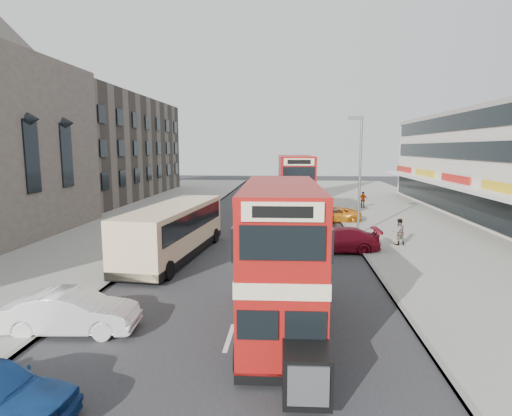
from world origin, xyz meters
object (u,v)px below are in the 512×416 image
at_px(bus_main, 281,257).
at_px(bus_second, 295,188).
at_px(street_lamp, 359,167).
at_px(pedestrian_near, 399,232).
at_px(pedestrian_far, 363,200).
at_px(cyclist, 316,216).
at_px(car_right_a, 337,240).
at_px(car_left_front, 72,312).
at_px(car_right_b, 334,215).
at_px(coach, 174,229).

xyz_separation_m(bus_main, bus_second, (0.74, 20.69, 0.26)).
bearing_deg(street_lamp, pedestrian_near, -56.43).
bearing_deg(pedestrian_far, cyclist, -125.62).
relative_size(bus_main, car_right_a, 1.75).
bearing_deg(car_left_front, pedestrian_near, -51.01).
bearing_deg(car_right_b, car_left_front, -22.12).
bearing_deg(cyclist, car_right_b, 40.70).
relative_size(pedestrian_near, pedestrian_far, 1.02).
xyz_separation_m(car_right_a, pedestrian_far, (4.47, 17.43, 0.24)).
xyz_separation_m(car_right_a, cyclist, (-0.67, 8.36, -0.01)).
xyz_separation_m(bus_second, car_left_front, (-7.54, -21.48, -2.05)).
height_order(pedestrian_near, cyclist, cyclist).
bearing_deg(bus_second, coach, 57.52).
bearing_deg(coach, cyclist, 56.37).
relative_size(street_lamp, pedestrian_near, 4.97).
bearing_deg(pedestrian_far, bus_main, -111.02).
relative_size(street_lamp, cyclist, 3.86).
bearing_deg(coach, bus_main, -49.55).
height_order(bus_main, coach, bus_main).
xyz_separation_m(car_right_b, cyclist, (-1.53, -1.60, 0.10)).
height_order(coach, car_right_a, coach).
xyz_separation_m(car_right_b, pedestrian_near, (3.03, -8.53, 0.36)).
distance_m(coach, car_left_front, 9.61).
bearing_deg(car_right_b, coach, -35.53).
relative_size(coach, pedestrian_far, 6.47).
bearing_deg(bus_main, car_left_front, 4.86).
relative_size(coach, car_left_front, 2.46).
relative_size(car_right_b, cyclist, 2.08).
bearing_deg(street_lamp, car_right_b, 100.39).
height_order(car_left_front, car_right_a, car_right_a).
relative_size(bus_second, car_right_b, 2.17).
relative_size(car_right_b, pedestrian_near, 2.68).
bearing_deg(pedestrian_far, car_right_b, -121.88).
distance_m(coach, cyclist, 13.39).
relative_size(street_lamp, pedestrian_far, 5.06).
distance_m(street_lamp, car_right_a, 6.34).
bearing_deg(street_lamp, bus_main, -107.91).
relative_size(street_lamp, coach, 0.78).
bearing_deg(bus_main, car_right_b, -102.45).
height_order(bus_main, cyclist, bus_main).
relative_size(car_left_front, pedestrian_near, 2.58).
bearing_deg(coach, bus_second, 65.93).
distance_m(bus_main, coach, 10.69).
relative_size(street_lamp, bus_main, 0.94).
relative_size(street_lamp, bus_second, 0.85).
distance_m(coach, pedestrian_far, 23.71).
bearing_deg(cyclist, pedestrian_near, -62.27).
distance_m(car_left_front, pedestrian_far, 32.30).
bearing_deg(bus_main, cyclist, -98.85).
bearing_deg(bus_second, car_right_a, 100.31).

